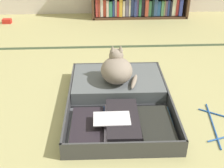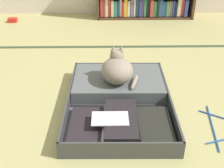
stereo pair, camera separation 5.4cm
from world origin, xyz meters
name	(u,v)px [view 1 (the left image)]	position (x,y,z in m)	size (l,w,h in m)	color
ground_plane	(121,132)	(0.00, 0.00, 0.00)	(10.00, 10.00, 0.00)	tan
tatami_border	(111,47)	(0.00, 1.29, 0.00)	(4.80, 0.05, 0.00)	#38462E
open_suitcase	(119,97)	(0.01, 0.32, 0.05)	(0.69, 0.95, 0.11)	#3E3E41
black_cat	(117,69)	(0.00, 0.44, 0.20)	(0.27, 0.27, 0.25)	gray
clothes_hanger	(219,125)	(0.62, 0.03, 0.00)	(0.26, 0.44, 0.01)	#2451A0
small_red_pouch	(7,21)	(-1.20, 2.06, 0.02)	(0.10, 0.07, 0.05)	red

